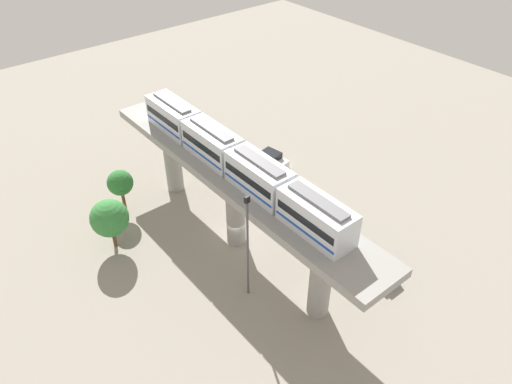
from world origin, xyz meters
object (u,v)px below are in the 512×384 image
at_px(parked_car_blue, 375,267).
at_px(tree_near_viaduct, 120,183).
at_px(tree_mid_lot, 109,218).
at_px(signal_post, 248,244).
at_px(train, 235,159).
at_px(parked_car_white, 272,159).

distance_m(parked_car_blue, tree_near_viaduct, 27.50).
distance_m(tree_mid_lot, signal_post, 15.05).
xyz_separation_m(train, signal_post, (-3.40, -6.10, -3.95)).
bearing_deg(signal_post, parked_car_white, 43.49).
bearing_deg(parked_car_white, tree_near_viaduct, 160.31).
distance_m(parked_car_blue, signal_post, 13.32).
bearing_deg(parked_car_blue, train, 122.18).
bearing_deg(tree_mid_lot, tree_near_viaduct, 52.67).
bearing_deg(tree_near_viaduct, train, -61.03).
relative_size(train, tree_near_viaduct, 5.34).
distance_m(train, tree_mid_lot, 13.85).
height_order(parked_car_blue, signal_post, signal_post).
height_order(train, parked_car_white, train).
bearing_deg(signal_post, tree_mid_lot, 116.07).
relative_size(parked_car_white, parked_car_blue, 1.06).
relative_size(train, signal_post, 2.48).
bearing_deg(tree_near_viaduct, parked_car_white, -10.29).
distance_m(train, tree_near_viaduct, 14.83).
bearing_deg(tree_near_viaduct, parked_car_blue, -59.48).
bearing_deg(parked_car_white, signal_post, -145.91).
xyz_separation_m(train, parked_car_blue, (7.39, -11.81, -9.28)).
bearing_deg(parked_car_white, parked_car_blue, -111.95).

